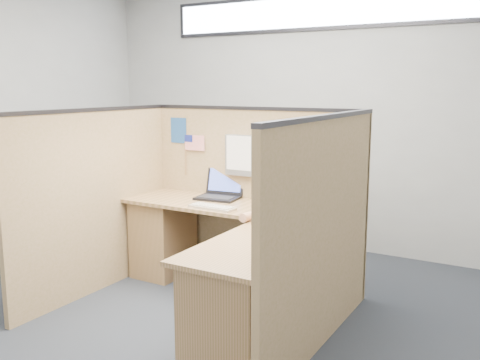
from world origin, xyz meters
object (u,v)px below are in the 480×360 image
Objects in this scene: l_desk at (229,261)px; laptop at (222,190)px; keyboard at (212,207)px; mouse at (262,211)px.

l_desk is 0.84m from laptop.
mouse reaches higher than keyboard.
mouse is (0.60, -0.37, -0.04)m from laptop.
keyboard is at bearing -175.34° from mouse.
keyboard is at bearing -75.40° from laptop.
keyboard reaches higher than l_desk.
mouse is at bearing -39.03° from laptop.
keyboard is (0.16, -0.41, -0.05)m from laptop.
mouse reaches higher than l_desk.
keyboard is 3.99× the size of mouse.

